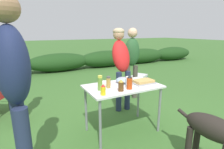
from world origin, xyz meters
TOP-DOWN VIEW (x-y plane):
  - ground_plane at (0.00, 0.00)m, footprint 60.00×60.00m
  - shrub_hedge at (0.00, 4.76)m, footprint 14.40×0.90m
  - folding_table at (0.00, 0.00)m, footprint 1.10×0.64m
  - food_tray at (0.34, -0.05)m, footprint 0.34×0.22m
  - plate_stack at (-0.22, 0.16)m, footprint 0.21×0.21m
  - mixing_bowl at (0.09, 0.13)m, footprint 0.23×0.23m
  - paper_cup_stack at (0.08, -0.03)m, footprint 0.08×0.08m
  - mustard_bottle at (-0.42, -0.22)m, footprint 0.06×0.06m
  - beer_bottle at (-0.15, -0.19)m, footprint 0.07×0.07m
  - spice_jar at (-0.23, 0.01)m, footprint 0.06×0.06m
  - relish_jar at (-0.38, -0.03)m, footprint 0.06×0.06m
  - hot_sauce_bottle at (0.00, -0.17)m, footprint 0.08×0.08m
  - standing_person_in_navy_coat at (0.41, 0.76)m, footprint 0.38×0.49m
  - standing_person_in_olive_jacket at (-1.36, -0.39)m, footprint 0.34×0.43m
  - standing_person_in_gray_fleece at (0.89, 1.10)m, footprint 0.39×0.32m
  - standing_person_with_beanie at (-1.42, 0.99)m, footprint 0.31×0.37m
  - dog at (0.47, -1.16)m, footprint 0.33×0.94m
  - cooler_box at (1.55, 1.69)m, footprint 0.58×0.52m

SIDE VIEW (x-z plane):
  - ground_plane at x=0.00m, z-range 0.00..0.00m
  - cooler_box at x=1.55m, z-range 0.00..0.34m
  - shrub_hedge at x=0.00m, z-range 0.00..0.69m
  - dog at x=0.47m, z-range 0.13..0.83m
  - folding_table at x=0.00m, z-range 0.29..1.03m
  - plate_stack at x=-0.22m, z-range 0.74..0.78m
  - food_tray at x=0.34m, z-range 0.74..0.79m
  - mixing_bowl at x=0.09m, z-range 0.74..0.82m
  - paper_cup_stack at x=0.08m, z-range 0.74..0.87m
  - mustard_bottle at x=-0.42m, z-range 0.74..0.88m
  - beer_bottle at x=-0.15m, z-range 0.74..0.90m
  - spice_jar at x=-0.23m, z-range 0.74..0.90m
  - hot_sauce_bottle at x=0.00m, z-range 0.73..0.94m
  - relish_jar at x=-0.38m, z-range 0.74..0.94m
  - standing_person_in_gray_fleece at x=0.89m, z-range 0.17..1.76m
  - standing_person_with_beanie at x=-1.42m, z-range 0.18..1.76m
  - standing_person_in_navy_coat at x=0.41m, z-range 0.21..1.79m
  - standing_person_in_olive_jacket at x=-1.36m, z-range 0.19..2.01m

